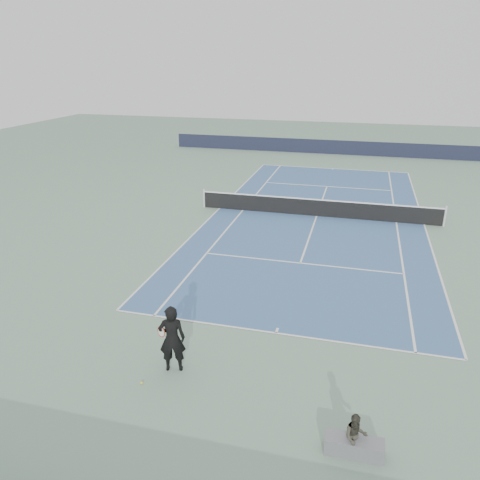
% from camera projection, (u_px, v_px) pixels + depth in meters
% --- Properties ---
extents(ground, '(80.00, 80.00, 0.00)m').
position_uv_depth(ground, '(317.00, 216.00, 25.24)').
color(ground, gray).
extents(court_surface, '(10.97, 23.77, 0.01)m').
position_uv_depth(court_surface, '(317.00, 216.00, 25.23)').
color(court_surface, '#3B5D8C').
rests_on(court_surface, ground).
extents(tennis_net, '(12.90, 0.10, 1.07)m').
position_uv_depth(tennis_net, '(317.00, 207.00, 25.05)').
color(tennis_net, silver).
rests_on(tennis_net, ground).
extents(windscreen_far, '(30.00, 0.25, 1.20)m').
position_uv_depth(windscreen_far, '(339.00, 147.00, 41.12)').
color(windscreen_far, black).
rests_on(windscreen_far, ground).
extents(tennis_player, '(0.88, 0.72, 1.96)m').
position_uv_depth(tennis_player, '(172.00, 339.00, 12.53)').
color(tennis_player, black).
rests_on(tennis_player, ground).
extents(tennis_ball, '(0.07, 0.07, 0.07)m').
position_uv_depth(tennis_ball, '(142.00, 383.00, 12.28)').
color(tennis_ball, yellow).
rests_on(tennis_ball, ground).
extents(spectator_bench, '(1.31, 0.71, 1.07)m').
position_uv_depth(spectator_bench, '(355.00, 441.00, 10.00)').
color(spectator_bench, slate).
rests_on(spectator_bench, ground).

